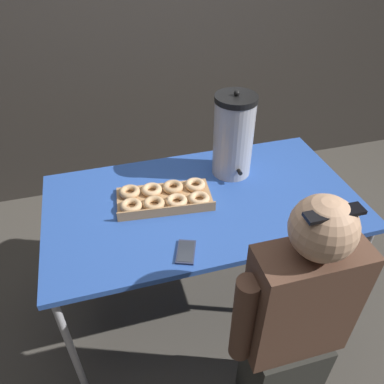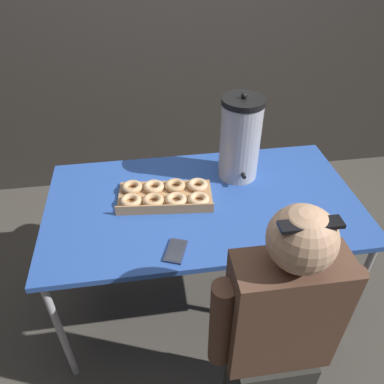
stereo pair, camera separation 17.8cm
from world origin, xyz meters
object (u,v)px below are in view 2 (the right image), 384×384
object	(u,v)px
coffee_urn	(240,139)
person_seated	(277,336)
cell_phone	(176,251)
donut_box	(165,195)

from	to	relation	value
coffee_urn	person_seated	world-z (taller)	person_seated
person_seated	coffee_urn	bearing A→B (deg)	-92.36
coffee_urn	cell_phone	xyz separation A→B (m)	(-0.39, -0.51, -0.21)
person_seated	cell_phone	bearing A→B (deg)	-44.59
cell_phone	donut_box	bearing A→B (deg)	112.81
donut_box	cell_phone	world-z (taller)	donut_box
donut_box	cell_phone	xyz separation A→B (m)	(0.01, -0.36, -0.02)
donut_box	person_seated	world-z (taller)	person_seated
coffee_urn	cell_phone	distance (m)	0.67
coffee_urn	cell_phone	bearing A→B (deg)	-127.40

